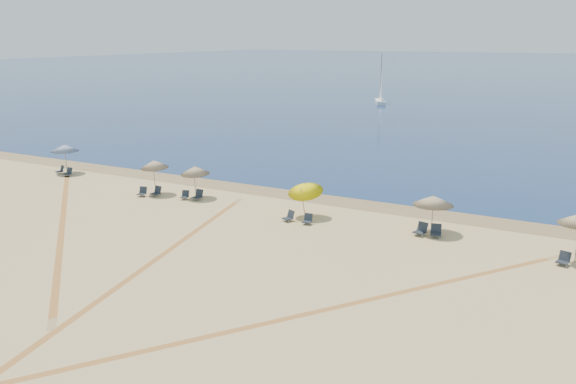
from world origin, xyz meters
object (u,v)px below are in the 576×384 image
object	(u,v)px
chair_1	(68,172)
chair_2	(142,192)
umbrella_4	(433,200)
chair_3	(157,192)
umbrella_0	(65,148)
chair_5	(198,195)
chair_8	(421,230)
sailboat_0	(381,89)
chair_7	(308,219)
umbrella_3	(305,188)
chair_10	(564,259)
umbrella_2	(195,170)
chair_6	(289,216)
chair_9	(436,231)
chair_4	(185,195)
umbrella_1	(154,164)
chair_0	(61,170)

from	to	relation	value
chair_1	chair_2	xyz separation A→B (m)	(9.63, -2.03, -0.01)
umbrella_4	chair_1	xyz separation A→B (m)	(-29.94, 0.37, -1.62)
chair_3	umbrella_0	bearing A→B (deg)	173.98
umbrella_0	chair_5	size ratio (longest dim) A/B	3.37
chair_2	chair_8	xyz separation A→B (m)	(19.92, 0.86, 0.04)
sailboat_0	chair_2	bearing A→B (deg)	-109.08
umbrella_0	chair_7	bearing A→B (deg)	-7.33
chair_3	umbrella_3	bearing A→B (deg)	7.22
chair_2	chair_10	bearing A→B (deg)	-15.13
chair_7	umbrella_2	bearing A→B (deg)	162.06
umbrella_2	umbrella_3	bearing A→B (deg)	-3.38
chair_6	umbrella_0	bearing A→B (deg)	-164.74
chair_7	chair_9	size ratio (longest dim) A/B	0.81
chair_8	chair_4	bearing A→B (deg)	-163.37
chair_6	chair_10	bearing A→B (deg)	23.01
chair_7	chair_8	distance (m)	6.75
umbrella_3	chair_9	size ratio (longest dim) A/B	3.02
chair_4	sailboat_0	world-z (taller)	sailboat_0
umbrella_1	chair_1	world-z (taller)	umbrella_1
umbrella_4	sailboat_0	distance (m)	69.09
umbrella_1	chair_5	distance (m)	4.14
umbrella_2	chair_0	size ratio (longest dim) A/B	2.88
umbrella_1	chair_10	xyz separation A→B (m)	(27.09, -1.30, -1.88)
umbrella_0	chair_1	xyz separation A→B (m)	(1.00, -0.75, -1.80)
chair_7	chair_9	xyz separation A→B (m)	(7.47, 1.27, 0.04)
chair_6	sailboat_0	world-z (taller)	sailboat_0
chair_4	chair_5	size ratio (longest dim) A/B	0.99
umbrella_0	chair_9	distance (m)	31.47
chair_2	chair_5	bearing A→B (deg)	0.27
chair_8	sailboat_0	xyz separation A→B (m)	(-25.76, 64.74, 2.17)
umbrella_4	chair_9	world-z (taller)	umbrella_4
chair_8	chair_10	bearing A→B (deg)	7.45
umbrella_1	umbrella_3	world-z (taller)	umbrella_1
umbrella_2	chair_2	distance (m)	4.22
chair_9	umbrella_3	bearing A→B (deg)	166.54
umbrella_3	chair_1	bearing A→B (deg)	177.24
chair_0	chair_10	bearing A→B (deg)	19.30
umbrella_0	chair_2	distance (m)	11.13
chair_6	umbrella_3	bearing A→B (deg)	93.91
umbrella_0	chair_4	bearing A→B (deg)	-8.29
chair_4	sailboat_0	bearing A→B (deg)	80.00
chair_10	chair_7	bearing A→B (deg)	-164.66
chair_8	chair_10	world-z (taller)	chair_8
chair_9	chair_4	bearing A→B (deg)	167.17
chair_5	chair_10	xyz separation A→B (m)	(23.39, -1.39, -0.02)
chair_8	chair_9	bearing A→B (deg)	24.41
chair_7	umbrella_1	bearing A→B (deg)	166.85
chair_7	chair_10	distance (m)	14.20
chair_0	chair_7	xyz separation A→B (m)	(24.17, -2.68, -0.02)
chair_3	chair_4	bearing A→B (deg)	10.78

